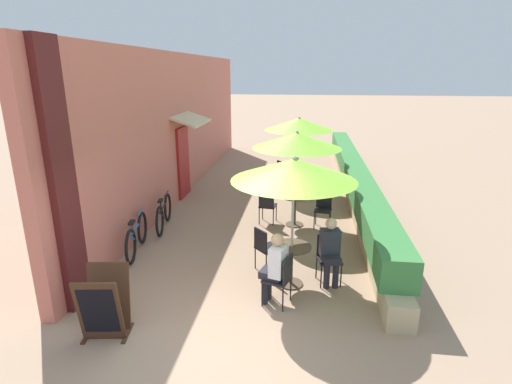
# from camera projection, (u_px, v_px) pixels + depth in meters

# --- Properties ---
(ground_plane) EXTENTS (120.00, 120.00, 0.00)m
(ground_plane) POSITION_uv_depth(u_px,v_px,m) (211.00, 337.00, 5.79)
(ground_plane) COLOR #9E7F66
(cafe_facade_wall) EXTENTS (0.98, 14.63, 4.20)m
(cafe_facade_wall) POSITION_uv_depth(u_px,v_px,m) (182.00, 125.00, 12.29)
(cafe_facade_wall) COLOR #C66B5B
(cafe_facade_wall) RESTS_ON ground_plane
(planter_hedge) EXTENTS (0.60, 13.63, 1.01)m
(planter_hedge) POSITION_uv_depth(u_px,v_px,m) (354.00, 179.00, 12.14)
(planter_hedge) COLOR tan
(planter_hedge) RESTS_ON ground_plane
(patio_table_near) EXTENTS (0.69, 0.69, 0.75)m
(patio_table_near) POSITION_uv_depth(u_px,v_px,m) (291.00, 258.00, 7.07)
(patio_table_near) COLOR brown
(patio_table_near) RESTS_ON ground_plane
(patio_umbrella_near) EXTENTS (2.11, 2.11, 2.36)m
(patio_umbrella_near) POSITION_uv_depth(u_px,v_px,m) (294.00, 170.00, 6.60)
(patio_umbrella_near) COLOR #B7B7BC
(patio_umbrella_near) RESTS_ON ground_plane
(cafe_chair_near_left) EXTENTS (0.50, 0.50, 0.87)m
(cafe_chair_near_left) POSITION_uv_depth(u_px,v_px,m) (281.00, 276.00, 6.45)
(cafe_chair_near_left) COLOR black
(cafe_chair_near_left) RESTS_ON ground_plane
(seated_patron_near_left) EXTENTS (0.48, 0.43, 1.25)m
(seated_patron_near_left) POSITION_uv_depth(u_px,v_px,m) (275.00, 265.00, 6.44)
(seated_patron_near_left) COLOR #23232D
(seated_patron_near_left) RESTS_ON ground_plane
(cafe_chair_near_right) EXTENTS (0.48, 0.48, 0.87)m
(cafe_chair_near_right) POSITION_uv_depth(u_px,v_px,m) (328.00, 255.00, 7.20)
(cafe_chair_near_right) COLOR black
(cafe_chair_near_right) RESTS_ON ground_plane
(seated_patron_near_right) EXTENTS (0.40, 0.46, 1.25)m
(seated_patron_near_right) POSITION_uv_depth(u_px,v_px,m) (330.00, 249.00, 7.05)
(seated_patron_near_right) COLOR #23232D
(seated_patron_near_right) RESTS_ON ground_plane
(cafe_chair_near_back) EXTENTS (0.57, 0.57, 0.87)m
(cafe_chair_near_back) POSITION_uv_depth(u_px,v_px,m) (265.00, 246.00, 7.57)
(cafe_chair_near_back) COLOR black
(cafe_chair_near_back) RESTS_ON ground_plane
(patio_table_mid) EXTENTS (0.69, 0.69, 0.75)m
(patio_table_mid) POSITION_uv_depth(u_px,v_px,m) (295.00, 205.00, 9.84)
(patio_table_mid) COLOR brown
(patio_table_mid) RESTS_ON ground_plane
(patio_umbrella_mid) EXTENTS (2.11, 2.11, 2.36)m
(patio_umbrella_mid) POSITION_uv_depth(u_px,v_px,m) (297.00, 140.00, 9.36)
(patio_umbrella_mid) COLOR #B7B7BC
(patio_umbrella_mid) RESTS_ON ground_plane
(cafe_chair_mid_left) EXTENTS (0.45, 0.45, 0.87)m
(cafe_chair_mid_left) POSITION_uv_depth(u_px,v_px,m) (267.00, 204.00, 9.93)
(cafe_chair_mid_left) COLOR black
(cafe_chair_mid_left) RESTS_ON ground_plane
(cafe_chair_mid_right) EXTENTS (0.45, 0.45, 0.87)m
(cafe_chair_mid_right) POSITION_uv_depth(u_px,v_px,m) (323.00, 207.00, 9.74)
(cafe_chair_mid_right) COLOR black
(cafe_chair_mid_right) RESTS_ON ground_plane
(coffee_cup_mid) EXTENTS (0.07, 0.07, 0.09)m
(coffee_cup_mid) POSITION_uv_depth(u_px,v_px,m) (295.00, 192.00, 9.93)
(coffee_cup_mid) COLOR teal
(coffee_cup_mid) RESTS_ON patio_table_mid
(patio_table_far) EXTENTS (0.69, 0.69, 0.75)m
(patio_table_far) POSITION_uv_depth(u_px,v_px,m) (297.00, 175.00, 12.63)
(patio_table_far) COLOR brown
(patio_table_far) RESTS_ON ground_plane
(patio_umbrella_far) EXTENTS (2.11, 2.11, 2.36)m
(patio_umbrella_far) POSITION_uv_depth(u_px,v_px,m) (299.00, 124.00, 12.16)
(patio_umbrella_far) COLOR #B7B7BC
(patio_umbrella_far) RESTS_ON ground_plane
(cafe_chair_far_left) EXTENTS (0.56, 0.56, 0.87)m
(cafe_chair_far_left) POSITION_uv_depth(u_px,v_px,m) (283.00, 171.00, 13.16)
(cafe_chair_far_left) COLOR black
(cafe_chair_far_left) RESTS_ON ground_plane
(cafe_chair_far_right) EXTENTS (0.56, 0.56, 0.87)m
(cafe_chair_far_right) POSITION_uv_depth(u_px,v_px,m) (313.00, 180.00, 12.11)
(cafe_chair_far_right) COLOR black
(cafe_chair_far_right) RESTS_ON ground_plane
(coffee_cup_far) EXTENTS (0.07, 0.07, 0.09)m
(coffee_cup_far) POSITION_uv_depth(u_px,v_px,m) (300.00, 167.00, 12.52)
(coffee_cup_far) COLOR #232328
(coffee_cup_far) RESTS_ON patio_table_far
(bicycle_leaning) EXTENTS (0.35, 1.70, 0.81)m
(bicycle_leaning) POSITION_uv_depth(u_px,v_px,m) (137.00, 236.00, 8.38)
(bicycle_leaning) COLOR black
(bicycle_leaning) RESTS_ON ground_plane
(bicycle_second) EXTENTS (0.33, 1.71, 0.82)m
(bicycle_second) POSITION_uv_depth(u_px,v_px,m) (164.00, 213.00, 9.68)
(bicycle_second) COLOR black
(bicycle_second) RESTS_ON ground_plane
(menu_board) EXTENTS (0.70, 0.72, 1.02)m
(menu_board) POSITION_uv_depth(u_px,v_px,m) (104.00, 304.00, 5.71)
(menu_board) COLOR #422819
(menu_board) RESTS_ON ground_plane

